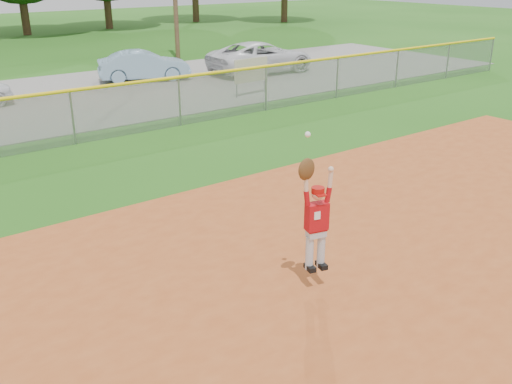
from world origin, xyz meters
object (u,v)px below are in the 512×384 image
at_px(car_blue, 144,66).
at_px(sponsor_sign, 251,71).
at_px(car_white_b, 261,57).
at_px(ballplayer, 315,215).

distance_m(car_blue, sponsor_sign, 5.47).
relative_size(car_white_b, ballplayer, 2.31).
xyz_separation_m(car_blue, sponsor_sign, (1.91, -5.12, 0.27)).
bearing_deg(car_blue, ballplayer, -179.38).
distance_m(car_white_b, sponsor_sign, 4.89).
height_order(car_blue, ballplayer, ballplayer).
bearing_deg(ballplayer, sponsor_sign, 57.69).
bearing_deg(car_white_b, ballplayer, 146.55).
bearing_deg(car_white_b, sponsor_sign, 139.65).
bearing_deg(sponsor_sign, car_white_b, 48.39).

